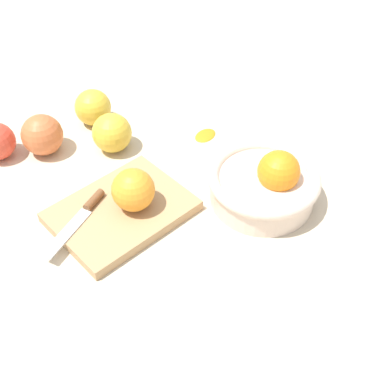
# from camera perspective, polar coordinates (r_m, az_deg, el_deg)

# --- Properties ---
(ground_plane) EXTENTS (2.40, 2.40, 0.00)m
(ground_plane) POSITION_cam_1_polar(r_m,az_deg,el_deg) (0.91, -5.11, 1.37)
(ground_plane) COLOR beige
(bowl) EXTENTS (0.19, 0.19, 0.10)m
(bowl) POSITION_cam_1_polar(r_m,az_deg,el_deg) (0.85, 8.46, 0.98)
(bowl) COLOR beige
(bowl) RESTS_ON ground_plane
(cutting_board) EXTENTS (0.25, 0.21, 0.02)m
(cutting_board) POSITION_cam_1_polar(r_m,az_deg,el_deg) (0.85, -8.19, -2.24)
(cutting_board) COLOR tan
(cutting_board) RESTS_ON ground_plane
(orange_on_board) EXTENTS (0.07, 0.07, 0.07)m
(orange_on_board) POSITION_cam_1_polar(r_m,az_deg,el_deg) (0.81, -6.84, 0.24)
(orange_on_board) COLOR orange
(orange_on_board) RESTS_ON cutting_board
(knife) EXTENTS (0.14, 0.10, 0.01)m
(knife) POSITION_cam_1_polar(r_m,az_deg,el_deg) (0.83, -12.56, -2.45)
(knife) COLOR silver
(knife) RESTS_ON cutting_board
(apple_front_right) EXTENTS (0.08, 0.08, 0.08)m
(apple_front_right) POSITION_cam_1_polar(r_m,az_deg,el_deg) (0.99, -17.00, 6.37)
(apple_front_right) COLOR #CC6638
(apple_front_right) RESTS_ON ground_plane
(apple_front_center) EXTENTS (0.08, 0.08, 0.08)m
(apple_front_center) POSITION_cam_1_polar(r_m,az_deg,el_deg) (0.97, -9.28, 6.79)
(apple_front_center) COLOR gold
(apple_front_center) RESTS_ON ground_plane
(apple_front_center_2) EXTENTS (0.08, 0.08, 0.08)m
(apple_front_center_2) POSITION_cam_1_polar(r_m,az_deg,el_deg) (1.05, -11.43, 9.61)
(apple_front_center_2) COLOR gold
(apple_front_center_2) RESTS_ON ground_plane
(citrus_peel) EXTENTS (0.06, 0.05, 0.01)m
(citrus_peel) POSITION_cam_1_polar(r_m,az_deg,el_deg) (1.01, 1.57, 6.74)
(citrus_peel) COLOR orange
(citrus_peel) RESTS_ON ground_plane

